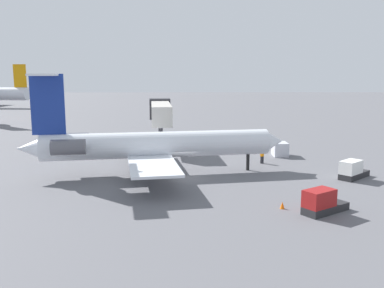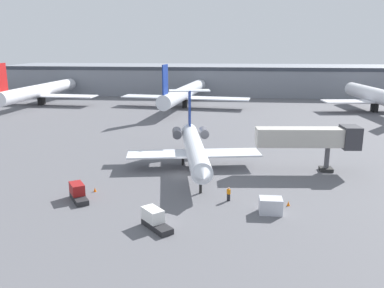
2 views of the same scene
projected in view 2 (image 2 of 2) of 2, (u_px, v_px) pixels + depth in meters
name	position (u px, v px, depth m)	size (l,w,h in m)	color
ground_plane	(185.00, 175.00, 56.66)	(400.00, 400.00, 0.10)	#5B5B60
regional_jet	(194.00, 146.00, 59.29)	(20.12, 27.67, 10.42)	silver
jet_bridge	(314.00, 138.00, 57.16)	(14.75, 4.09, 6.64)	#B7B2A8
ground_crew_marshaller	(229.00, 194.00, 47.09)	(0.46, 0.47, 1.69)	black
baggage_tug_lead	(78.00, 193.00, 47.49)	(3.38, 4.11, 1.90)	#262628
baggage_tug_trailing	(155.00, 220.00, 40.29)	(3.71, 3.92, 1.90)	#262628
cargo_container_uld	(271.00, 206.00, 43.65)	(2.47, 1.80, 1.74)	silver
traffic_cone_near	(95.00, 190.00, 50.13)	(0.36, 0.36, 0.55)	orange
traffic_cone_mid	(288.00, 203.00, 45.79)	(0.36, 0.36, 0.55)	orange
terminal_building	(214.00, 79.00, 147.43)	(149.14, 25.08, 10.12)	gray
parked_airliner_west_mid	(40.00, 91.00, 119.42)	(33.92, 40.17, 13.14)	white
parked_airliner_centre	(185.00, 93.00, 114.79)	(37.35, 44.04, 13.15)	silver
parked_airliner_east_mid	(376.00, 96.00, 107.31)	(28.16, 33.16, 13.35)	white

